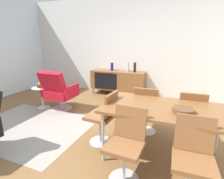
{
  "coord_description": "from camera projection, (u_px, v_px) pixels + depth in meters",
  "views": [
    {
      "loc": [
        1.6,
        -2.45,
        1.59
      ],
      "look_at": [
        0.5,
        0.27,
        0.76
      ],
      "focal_mm": 28.05,
      "sensor_mm": 36.0,
      "label": 1
    }
  ],
  "objects": [
    {
      "name": "side_table_round",
      "position": [
        42.0,
        95.0,
        4.19
      ],
      "size": [
        0.44,
        0.44,
        0.52
      ],
      "color": "white",
      "rests_on": "ground_plane"
    },
    {
      "name": "vase_ceramic_small",
      "position": [
        135.0,
        67.0,
        4.88
      ],
      "size": [
        0.07,
        0.07,
        0.27
      ],
      "color": "black",
      "rests_on": "sideboard"
    },
    {
      "name": "dining_chair_front_left",
      "position": [
        126.0,
        142.0,
        1.99
      ],
      "size": [
        0.42,
        0.44,
        0.86
      ],
      "color": "brown",
      "rests_on": "ground_plane"
    },
    {
      "name": "dining_chair_near_window",
      "position": [
        104.0,
        116.0,
        2.68
      ],
      "size": [
        0.45,
        0.43,
        0.86
      ],
      "color": "brown",
      "rests_on": "ground_plane"
    },
    {
      "name": "wall_back",
      "position": [
        126.0,
        47.0,
        5.13
      ],
      "size": [
        6.8,
        0.12,
        2.8
      ],
      "primitive_type": "cube",
      "color": "silver",
      "rests_on": "ground_plane"
    },
    {
      "name": "sideboard",
      "position": [
        118.0,
        80.0,
        5.18
      ],
      "size": [
        1.6,
        0.45,
        0.72
      ],
      "color": "brown",
      "rests_on": "ground_plane"
    },
    {
      "name": "dining_table",
      "position": [
        165.0,
        110.0,
        2.3
      ],
      "size": [
        1.6,
        0.9,
        0.74
      ],
      "color": "brown",
      "rests_on": "ground_plane"
    },
    {
      "name": "dining_chair_front_right",
      "position": [
        193.0,
        157.0,
        1.74
      ],
      "size": [
        0.42,
        0.44,
        0.86
      ],
      "color": "brown",
      "rests_on": "ground_plane"
    },
    {
      "name": "lounge_chair_red",
      "position": [
        58.0,
        90.0,
        4.04
      ],
      "size": [
        0.72,
        0.66,
        0.95
      ],
      "color": "red",
      "rests_on": "ground_plane"
    },
    {
      "name": "vase_cobalt",
      "position": [
        128.0,
        67.0,
        4.96
      ],
      "size": [
        0.07,
        0.07,
        0.27
      ],
      "color": "beige",
      "rests_on": "sideboard"
    },
    {
      "name": "wooden_bowl_on_table",
      "position": [
        183.0,
        110.0,
        2.11
      ],
      "size": [
        0.26,
        0.26,
        0.06
      ],
      "primitive_type": "cylinder",
      "color": "brown",
      "rests_on": "dining_table"
    },
    {
      "name": "dining_chair_back_right",
      "position": [
        191.0,
        114.0,
        2.73
      ],
      "size": [
        0.41,
        0.44,
        0.86
      ],
      "color": "brown",
      "rests_on": "ground_plane"
    },
    {
      "name": "area_rug",
      "position": [
        30.0,
        126.0,
        3.33
      ],
      "size": [
        2.2,
        1.7,
        0.01
      ],
      "primitive_type": "cube",
      "color": "gray",
      "rests_on": "ground_plane"
    },
    {
      "name": "vase_sculptural_dark",
      "position": [
        112.0,
        67.0,
        5.14
      ],
      "size": [
        0.08,
        0.08,
        0.23
      ],
      "color": "navy",
      "rests_on": "sideboard"
    },
    {
      "name": "ground_plane",
      "position": [
        81.0,
        130.0,
        3.2
      ],
      "size": [
        8.32,
        8.32,
        0.0
      ],
      "primitive_type": "plane",
      "color": "brown"
    },
    {
      "name": "fruit_bowl",
      "position": [
        41.0,
        85.0,
        4.12
      ],
      "size": [
        0.2,
        0.2,
        0.11
      ],
      "color": "#262628",
      "rests_on": "side_table_round"
    },
    {
      "name": "dining_chair_back_left",
      "position": [
        146.0,
        108.0,
        2.98
      ],
      "size": [
        0.43,
        0.45,
        0.86
      ],
      "color": "brown",
      "rests_on": "ground_plane"
    }
  ]
}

